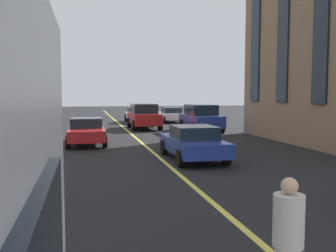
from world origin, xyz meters
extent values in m
cube|color=#D8C64C|center=(20.00, 0.00, 0.00)|extent=(80.00, 0.16, 0.01)
cube|color=#B21E1E|center=(27.13, -1.39, 0.78)|extent=(4.70, 1.95, 0.80)
cube|color=#19232D|center=(27.13, -1.39, 1.53)|extent=(2.59, 1.72, 0.70)
cylinder|color=black|center=(28.68, -0.45, 0.38)|extent=(0.76, 0.27, 0.76)
cylinder|color=black|center=(28.68, -2.33, 0.38)|extent=(0.76, 0.27, 0.76)
cylinder|color=black|center=(25.57, -0.45, 0.38)|extent=(0.76, 0.27, 0.76)
cylinder|color=black|center=(25.57, -2.33, 0.38)|extent=(0.76, 0.27, 0.76)
cube|color=navy|center=(24.09, -4.90, 0.78)|extent=(4.70, 1.95, 0.80)
cube|color=#19232D|center=(24.09, -4.90, 1.53)|extent=(2.59, 1.72, 0.70)
cylinder|color=black|center=(25.64, -3.96, 0.38)|extent=(0.76, 0.27, 0.76)
cylinder|color=black|center=(25.64, -5.84, 0.38)|extent=(0.76, 0.27, 0.76)
cylinder|color=black|center=(22.54, -3.96, 0.38)|extent=(0.76, 0.27, 0.76)
cylinder|color=black|center=(22.54, -5.84, 0.38)|extent=(0.76, 0.27, 0.76)
cube|color=#B7BABF|center=(33.70, -1.75, 0.59)|extent=(4.40, 1.80, 0.55)
cube|color=#19232D|center=(33.48, -1.75, 1.12)|extent=(1.85, 1.58, 0.50)
cylinder|color=black|center=(35.16, -0.89, 0.32)|extent=(0.64, 0.22, 0.64)
cylinder|color=black|center=(35.16, -2.61, 0.32)|extent=(0.64, 0.22, 0.64)
cylinder|color=black|center=(32.25, -0.89, 0.32)|extent=(0.64, 0.22, 0.64)
cylinder|color=black|center=(32.25, -2.61, 0.32)|extent=(0.64, 0.22, 0.64)
cube|color=navy|center=(13.38, -1.21, 0.59)|extent=(4.40, 1.80, 0.55)
cube|color=#19232D|center=(13.16, -1.21, 1.12)|extent=(1.85, 1.58, 0.50)
cylinder|color=black|center=(14.83, -0.34, 0.32)|extent=(0.64, 0.22, 0.64)
cylinder|color=black|center=(14.83, -2.07, 0.32)|extent=(0.64, 0.22, 0.64)
cylinder|color=black|center=(11.92, -0.34, 0.32)|extent=(0.64, 0.22, 0.64)
cylinder|color=black|center=(11.92, -2.07, 0.32)|extent=(0.64, 0.22, 0.64)
cube|color=silver|center=(33.31, -4.90, 0.59)|extent=(4.40, 1.80, 0.55)
cube|color=#19232D|center=(33.09, -4.90, 1.12)|extent=(1.85, 1.58, 0.50)
cylinder|color=black|center=(34.76, -4.04, 0.32)|extent=(0.64, 0.22, 0.64)
cylinder|color=black|center=(34.76, -5.76, 0.32)|extent=(0.64, 0.22, 0.64)
cylinder|color=black|center=(31.86, -4.04, 0.32)|extent=(0.64, 0.22, 0.64)
cylinder|color=black|center=(31.86, -5.76, 0.32)|extent=(0.64, 0.22, 0.64)
cube|color=#B21E1E|center=(18.95, 2.90, 0.59)|extent=(4.40, 1.80, 0.55)
cube|color=#19232D|center=(19.17, 2.90, 1.12)|extent=(1.85, 1.58, 0.50)
cylinder|color=black|center=(17.50, 2.04, 0.32)|extent=(0.64, 0.22, 0.64)
cylinder|color=black|center=(17.50, 3.77, 0.32)|extent=(0.64, 0.22, 0.64)
cylinder|color=black|center=(20.40, 2.04, 0.32)|extent=(0.64, 0.22, 0.64)
cylinder|color=black|center=(20.40, 3.77, 0.32)|extent=(0.64, 0.22, 0.64)
cylinder|color=beige|center=(2.96, 0.59, 1.08)|extent=(0.38, 0.38, 0.65)
sphere|color=tan|center=(2.96, 0.59, 1.51)|extent=(0.21, 0.21, 0.21)
cube|color=#19232D|center=(21.04, -7.45, 8.04)|extent=(1.10, 0.10, 11.75)
camera|label=1|loc=(-1.14, 3.00, 2.62)|focal=40.75mm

